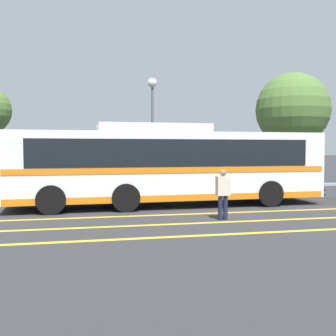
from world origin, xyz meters
TOP-DOWN VIEW (x-y plane):
  - ground_plane at (0.00, 0.00)m, footprint 220.00×220.00m
  - lane_strip_0 at (1.21, -2.64)m, footprint 32.07×0.20m
  - lane_strip_1 at (1.21, -4.27)m, footprint 32.07×0.20m
  - lane_strip_2 at (1.21, -5.90)m, footprint 32.07×0.20m
  - curb_strip at (1.21, 5.67)m, footprint 40.07×0.36m
  - transit_bus at (1.19, -0.44)m, footprint 12.43×2.91m
  - parked_car_1 at (-4.19, 4.31)m, footprint 4.65×1.88m
  - pedestrian_0 at (2.23, -3.90)m, footprint 0.43×0.24m
  - street_lamp at (1.79, 6.56)m, footprint 0.52×0.52m
  - tree_0 at (11.45, 8.30)m, footprint 4.81×4.81m

SIDE VIEW (x-z plane):
  - ground_plane at x=0.00m, z-range 0.00..0.00m
  - lane_strip_0 at x=1.21m, z-range 0.00..0.01m
  - lane_strip_1 at x=1.21m, z-range 0.00..0.01m
  - lane_strip_2 at x=1.21m, z-range 0.00..0.01m
  - curb_strip at x=1.21m, z-range 0.00..0.15m
  - parked_car_1 at x=-4.19m, z-range 0.01..1.49m
  - pedestrian_0 at x=2.23m, z-range 0.10..1.68m
  - transit_bus at x=1.19m, z-range 0.05..3.22m
  - street_lamp at x=1.79m, z-range 1.48..7.68m
  - tree_0 at x=11.45m, z-range 1.20..8.41m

